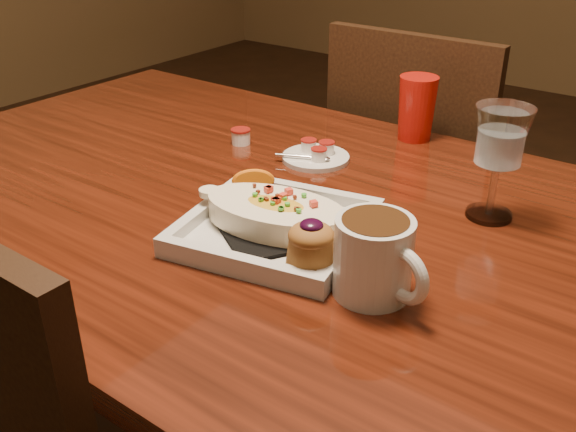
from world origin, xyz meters
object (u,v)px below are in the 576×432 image
Objects in this scene: coffee_mug at (375,255)px; saucer at (315,155)px; goblet at (500,143)px; table at (264,248)px; chair_far at (420,196)px; plate at (279,222)px; red_tumbler at (417,108)px.

coffee_mug is 1.09× the size of saucer.
goblet is 0.36m from saucer.
coffee_mug reaches higher than table.
goblet reaches higher than table.
chair_far is 3.12× the size of plate.
plate is 0.19m from coffee_mug.
coffee_mug is 0.44m from saucer.
chair_far is at bearing 124.37° from goblet.
red_tumbler is at bearing 65.37° from saucer.
chair_far is at bearing 107.88° from red_tumbler.
saucer is 0.99× the size of red_tumbler.
goblet is (0.32, 0.16, 0.22)m from table.
saucer is at bearing -114.63° from red_tumbler.
red_tumbler reaches higher than plate.
table is at bearing -100.81° from red_tumbler.
red_tumbler reaches higher than coffee_mug.
table is at bearing -154.05° from goblet.
table is 10.93× the size of coffee_mug.
table is 0.65m from chair_far.
goblet is (0.32, -0.47, 0.37)m from chair_far.
chair_far is 5.25× the size of goblet.
table is at bearing -83.35° from saucer.
goblet is 1.41× the size of saucer.
plate is (0.10, -0.72, 0.27)m from chair_far.
goblet is at bearing 124.37° from chair_far.
chair_far reaches higher than goblet.
red_tumbler is (0.10, 0.21, 0.05)m from saucer.
red_tumbler is at bearing 79.19° from table.
goblet is 1.39× the size of red_tumbler.
red_tumbler is (0.08, 0.40, 0.16)m from table.
table is at bearing 126.32° from plate.
table is 11.93× the size of saucer.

